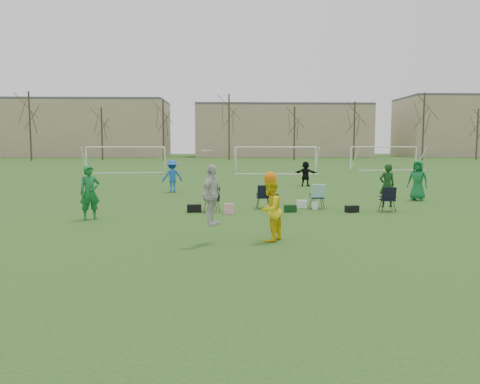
{
  "coord_description": "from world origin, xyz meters",
  "views": [
    {
      "loc": [
        -0.53,
        -10.56,
        2.6
      ],
      "look_at": [
        -0.14,
        2.79,
        1.25
      ],
      "focal_mm": 35.0,
      "sensor_mm": 36.0,
      "label": 1
    }
  ],
  "objects_px": {
    "fielder_blue": "(172,176)",
    "fielder_green_far": "(418,180)",
    "center_contest": "(247,203)",
    "goal_mid": "(276,152)",
    "goal_right": "(384,151)",
    "fielder_green_near": "(90,193)",
    "goal_left": "(126,152)",
    "fielder_black": "(306,174)"
  },
  "relations": [
    {
      "from": "fielder_green_near",
      "to": "center_contest",
      "type": "xyz_separation_m",
      "value": [
        5.31,
        -3.94,
        0.1
      ]
    },
    {
      "from": "goal_right",
      "to": "goal_mid",
      "type": "bearing_deg",
      "value": -161.43
    },
    {
      "from": "fielder_green_near",
      "to": "center_contest",
      "type": "height_order",
      "value": "center_contest"
    },
    {
      "from": "fielder_green_near",
      "to": "fielder_black",
      "type": "distance_m",
      "value": 16.33
    },
    {
      "from": "goal_right",
      "to": "goal_left",
      "type": "bearing_deg",
      "value": -179.25
    },
    {
      "from": "goal_left",
      "to": "goal_right",
      "type": "distance_m",
      "value": 26.31
    },
    {
      "from": "center_contest",
      "to": "goal_mid",
      "type": "height_order",
      "value": "center_contest"
    },
    {
      "from": "fielder_blue",
      "to": "fielder_green_far",
      "type": "xyz_separation_m",
      "value": [
        11.98,
        -4.11,
        0.06
      ]
    },
    {
      "from": "goal_mid",
      "to": "goal_left",
      "type": "bearing_deg",
      "value": 175.87
    },
    {
      "from": "fielder_black",
      "to": "center_contest",
      "type": "relative_size",
      "value": 0.64
    },
    {
      "from": "fielder_blue",
      "to": "fielder_black",
      "type": "bearing_deg",
      "value": -175.9
    },
    {
      "from": "fielder_green_far",
      "to": "goal_mid",
      "type": "distance_m",
      "value": 21.42
    },
    {
      "from": "fielder_blue",
      "to": "fielder_green_far",
      "type": "bearing_deg",
      "value": 140.67
    },
    {
      "from": "fielder_blue",
      "to": "center_contest",
      "type": "bearing_deg",
      "value": 84.38
    },
    {
      "from": "fielder_black",
      "to": "goal_left",
      "type": "relative_size",
      "value": 0.21
    },
    {
      "from": "fielder_blue",
      "to": "goal_mid",
      "type": "distance_m",
      "value": 18.44
    },
    {
      "from": "fielder_green_far",
      "to": "fielder_green_near",
      "type": "bearing_deg",
      "value": -121.28
    },
    {
      "from": "goal_right",
      "to": "fielder_black",
      "type": "bearing_deg",
      "value": -128.96
    },
    {
      "from": "goal_right",
      "to": "fielder_green_near",
      "type": "bearing_deg",
      "value": -131.42
    },
    {
      "from": "fielder_green_near",
      "to": "goal_right",
      "type": "distance_m",
      "value": 38.65
    },
    {
      "from": "fielder_green_near",
      "to": "goal_left",
      "type": "distance_m",
      "value": 28.65
    },
    {
      "from": "goal_left",
      "to": "goal_right",
      "type": "bearing_deg",
      "value": 3.75
    },
    {
      "from": "fielder_black",
      "to": "center_contest",
      "type": "bearing_deg",
      "value": 102.9
    },
    {
      "from": "fielder_green_near",
      "to": "fielder_blue",
      "type": "height_order",
      "value": "fielder_green_near"
    },
    {
      "from": "fielder_blue",
      "to": "goal_mid",
      "type": "relative_size",
      "value": 0.24
    },
    {
      "from": "fielder_green_far",
      "to": "goal_right",
      "type": "bearing_deg",
      "value": 111.95
    },
    {
      "from": "goal_mid",
      "to": "fielder_black",
      "type": "bearing_deg",
      "value": -83.81
    },
    {
      "from": "center_contest",
      "to": "goal_left",
      "type": "distance_m",
      "value": 33.72
    },
    {
      "from": "fielder_green_far",
      "to": "fielder_blue",
      "type": "bearing_deg",
      "value": -161.36
    },
    {
      "from": "fielder_green_far",
      "to": "goal_mid",
      "type": "xyz_separation_m",
      "value": [
        -4.48,
        20.92,
        0.98
      ]
    },
    {
      "from": "goal_left",
      "to": "goal_right",
      "type": "xyz_separation_m",
      "value": [
        26.0,
        4.0,
        0.0
      ]
    },
    {
      "from": "fielder_green_near",
      "to": "center_contest",
      "type": "bearing_deg",
      "value": -64.31
    },
    {
      "from": "fielder_blue",
      "to": "goal_left",
      "type": "distance_m",
      "value": 19.93
    },
    {
      "from": "goal_mid",
      "to": "goal_right",
      "type": "distance_m",
      "value": 13.42
    },
    {
      "from": "fielder_blue",
      "to": "fielder_black",
      "type": "height_order",
      "value": "fielder_blue"
    },
    {
      "from": "goal_left",
      "to": "fielder_green_near",
      "type": "bearing_deg",
      "value": -85.51
    },
    {
      "from": "fielder_green_near",
      "to": "fielder_green_far",
      "type": "xyz_separation_m",
      "value": [
        13.76,
        5.33,
        0.0
      ]
    },
    {
      "from": "fielder_blue",
      "to": "goal_right",
      "type": "distance_m",
      "value": 30.03
    },
    {
      "from": "fielder_green_far",
      "to": "fielder_black",
      "type": "relative_size",
      "value": 1.2
    },
    {
      "from": "fielder_blue",
      "to": "goal_right",
      "type": "relative_size",
      "value": 0.24
    },
    {
      "from": "center_contest",
      "to": "goal_right",
      "type": "distance_m",
      "value": 39.56
    },
    {
      "from": "fielder_green_far",
      "to": "goal_left",
      "type": "relative_size",
      "value": 0.26
    }
  ]
}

